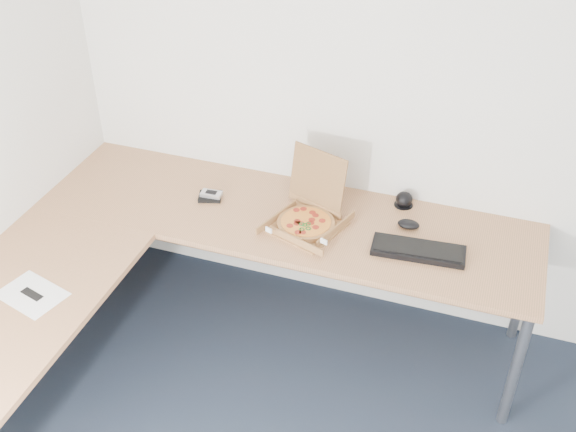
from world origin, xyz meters
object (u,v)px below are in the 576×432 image
at_px(keyboard, 418,250).
at_px(wallet, 210,197).
at_px(drinking_glass, 324,187).
at_px(desk, 191,258).
at_px(pizza_box, 307,219).

bearing_deg(keyboard, wallet, 170.32).
bearing_deg(drinking_glass, wallet, -160.60).
distance_m(desk, keyboard, 1.06).
relative_size(pizza_box, wallet, 3.16).
bearing_deg(pizza_box, drinking_glass, 107.03).
bearing_deg(desk, drinking_glass, 54.60).
height_order(pizza_box, keyboard, pizza_box).
height_order(desk, wallet, wallet).
relative_size(drinking_glass, wallet, 1.15).
xyz_separation_m(pizza_box, keyboard, (0.55, -0.04, -0.02)).
bearing_deg(drinking_glass, keyboard, -28.26).
xyz_separation_m(desk, keyboard, (1.00, 0.34, 0.04)).
xyz_separation_m(desk, drinking_glass, (0.45, 0.64, 0.10)).
bearing_deg(wallet, keyboard, -22.24).
bearing_deg(desk, keyboard, 19.01).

